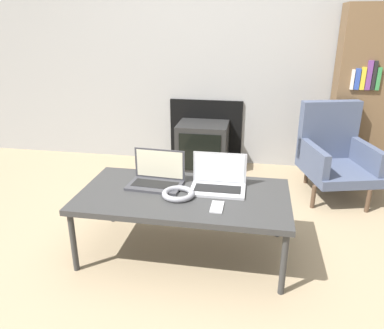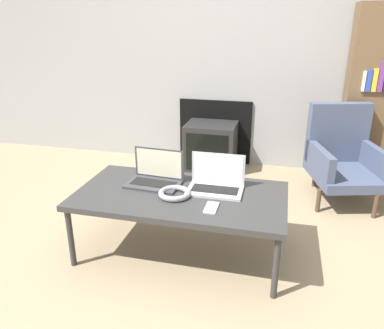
{
  "view_description": "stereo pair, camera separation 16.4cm",
  "coord_description": "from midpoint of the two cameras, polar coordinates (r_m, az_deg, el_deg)",
  "views": [
    {
      "loc": [
        0.42,
        -1.87,
        1.44
      ],
      "look_at": [
        0.0,
        0.52,
        0.51
      ],
      "focal_mm": 35.0,
      "sensor_mm": 36.0,
      "label": 1
    },
    {
      "loc": [
        0.59,
        -1.84,
        1.44
      ],
      "look_at": [
        0.0,
        0.52,
        0.51
      ],
      "focal_mm": 35.0,
      "sensor_mm": 36.0,
      "label": 2
    }
  ],
  "objects": [
    {
      "name": "ground_plane",
      "position": [
        2.4,
        -1.05,
        -15.87
      ],
      "size": [
        14.0,
        14.0,
        0.0
      ],
      "primitive_type": "plane",
      "color": "#998466"
    },
    {
      "name": "wall_back",
      "position": [
        3.91,
        6.84,
        18.55
      ],
      "size": [
        7.0,
        0.08,
        2.6
      ],
      "color": "#999999",
      "rests_on": "ground_plane"
    },
    {
      "name": "table",
      "position": [
        2.38,
        0.24,
        -5.09
      ],
      "size": [
        1.32,
        0.7,
        0.43
      ],
      "color": "#333333",
      "rests_on": "ground_plane"
    },
    {
      "name": "laptop_left",
      "position": [
        2.49,
        -3.7,
        -1.82
      ],
      "size": [
        0.36,
        0.24,
        0.22
      ],
      "rotation": [
        0.0,
        0.0,
        -0.07
      ],
      "color": "#38383D",
      "rests_on": "table"
    },
    {
      "name": "laptop_right",
      "position": [
        2.41,
        5.65,
        -2.73
      ],
      "size": [
        0.35,
        0.22,
        0.22
      ],
      "rotation": [
        0.0,
        0.0,
        0.01
      ],
      "color": "#B2B2B7",
      "rests_on": "table"
    },
    {
      "name": "headphones",
      "position": [
        2.32,
        -0.63,
        -4.45
      ],
      "size": [
        0.2,
        0.2,
        0.04
      ],
      "color": "gray",
      "rests_on": "table"
    },
    {
      "name": "phone",
      "position": [
        2.19,
        5.14,
        -6.6
      ],
      "size": [
        0.07,
        0.14,
        0.01
      ],
      "color": "silver",
      "rests_on": "table"
    },
    {
      "name": "tv",
      "position": [
        3.86,
        4.11,
        2.75
      ],
      "size": [
        0.5,
        0.42,
        0.48
      ],
      "color": "black",
      "rests_on": "ground_plane"
    },
    {
      "name": "armchair",
      "position": [
        3.46,
        23.21,
        1.39
      ],
      "size": [
        0.67,
        0.73,
        0.79
      ],
      "rotation": [
        0.0,
        0.0,
        0.27
      ],
      "color": "#47516B",
      "rests_on": "ground_plane"
    }
  ]
}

